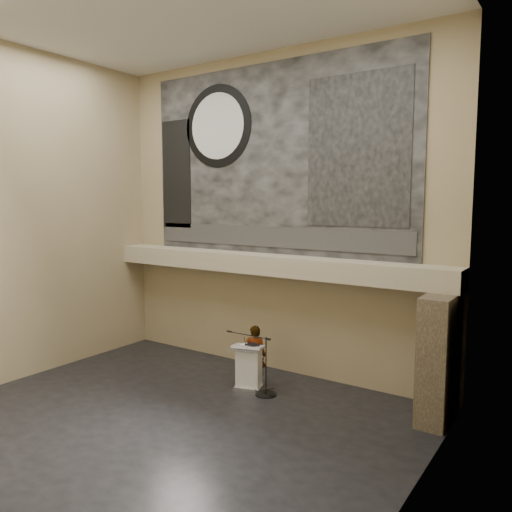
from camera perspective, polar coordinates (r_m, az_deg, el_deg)
The scene contains 19 objects.
floor at distance 11.26m, azimuth -9.64°, elevation -18.00°, with size 10.00×10.00×0.00m, color black.
wall_back at distance 13.42m, azimuth 1.92°, elevation 4.78°, with size 10.00×0.02×8.50m, color #917F5C.
wall_left at distance 14.20m, azimuth -24.78°, elevation 4.28°, with size 0.02×8.00×8.50m, color #917F5C.
wall_right at distance 7.67m, azimuth 17.86°, elevation 3.19°, with size 0.02×8.00×8.50m, color #917F5C.
soffit at distance 13.19m, azimuth 0.97°, elevation -0.92°, with size 10.00×0.80×0.50m, color tan.
sprinkler_left at distance 14.12m, azimuth -4.59°, elevation -1.59°, with size 0.04×0.04×0.06m, color #B2893D.
sprinkler_right at distance 12.26m, azimuth 8.31°, elevation -2.87°, with size 0.04×0.04×0.06m, color #B2893D.
banner at distance 13.43m, azimuth 1.87°, elevation 10.97°, with size 8.00×0.05×5.00m, color black.
banner_text_strip at distance 13.39m, azimuth 1.75°, elevation 2.21°, with size 7.76×0.02×0.55m, color #2C2C2C.
banner_clock_rim at distance 14.54m, azimuth -4.41°, elevation 14.57°, with size 2.30×2.30×0.02m, color black.
banner_clock_face at distance 14.53m, azimuth -4.46°, elevation 14.58°, with size 1.84×1.84×0.02m, color silver.
banner_building_print at distance 12.30m, azimuth 11.48°, elevation 11.73°, with size 2.60×0.02×3.60m, color black.
banner_brick_print at distance 15.46m, azimuth -9.08°, elevation 9.19°, with size 1.10×0.02×3.20m, color black.
stone_pier at distance 11.29m, azimuth 20.17°, elevation -10.91°, with size 0.60×1.40×2.70m, color #3F3527.
lectern at distance 12.56m, azimuth -0.83°, elevation -12.55°, with size 0.85×0.71×1.14m.
binder at distance 12.36m, azimuth -0.43°, elevation -10.12°, with size 0.29×0.24×0.04m, color black.
papers at distance 12.44m, azimuth -1.21°, elevation -10.08°, with size 0.19×0.26×0.01m, color white.
speaker_person at distance 12.75m, azimuth -0.13°, elevation -11.25°, with size 0.56×0.37×1.53m, color silver.
mic_stand at distance 12.33m, azimuth 0.98°, elevation -14.63°, with size 1.43×0.52×1.42m.
Camera 1 is at (7.14, -7.36, 4.65)m, focal length 35.00 mm.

